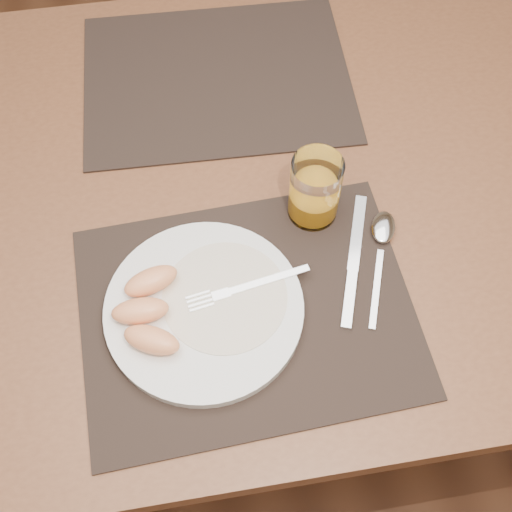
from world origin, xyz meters
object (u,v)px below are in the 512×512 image
object	(u,v)px
placemat_near	(247,311)
fork	(238,289)
table	(238,212)
plate	(204,309)
juice_glass	(315,192)
knife	(353,270)
placemat_far	(217,78)
spoon	(382,236)

from	to	relation	value
placemat_near	fork	size ratio (longest dim) A/B	2.57
table	plate	distance (m)	0.24
placemat_near	juice_glass	distance (m)	0.20
table	knife	world-z (taller)	knife
placemat_far	knife	world-z (taller)	knife
knife	placemat_far	bearing A→B (deg)	109.05
fork	spoon	world-z (taller)	fork
plate	spoon	size ratio (longest dim) A/B	1.44
plate	fork	bearing A→B (deg)	18.98
placemat_far	juice_glass	world-z (taller)	juice_glass
knife	juice_glass	bearing A→B (deg)	107.98
knife	spoon	world-z (taller)	spoon
table	fork	world-z (taller)	fork
plate	knife	xyz separation A→B (m)	(0.21, 0.03, -0.01)
table	placemat_near	size ratio (longest dim) A/B	3.11
fork	knife	world-z (taller)	fork
spoon	plate	bearing A→B (deg)	-164.38
placemat_near	juice_glass	size ratio (longest dim) A/B	4.05
plate	spoon	distance (m)	0.28
fork	juice_glass	distance (m)	0.18
knife	fork	bearing A→B (deg)	-175.96
placemat_far	spoon	distance (m)	0.41
placemat_near	plate	bearing A→B (deg)	172.67
fork	juice_glass	bearing A→B (deg)	43.10
plate	juice_glass	xyz separation A→B (m)	(0.18, 0.14, 0.04)
plate	table	bearing A→B (deg)	70.55
placemat_far	fork	world-z (taller)	fork
spoon	knife	bearing A→B (deg)	-139.75
fork	placemat_near	bearing A→B (deg)	-70.92
placemat_near	juice_glass	xyz separation A→B (m)	(0.12, 0.15, 0.05)
knife	table	bearing A→B (deg)	127.02
juice_glass	placemat_near	bearing A→B (deg)	-129.78
placemat_near	spoon	bearing A→B (deg)	21.32
placemat_near	knife	world-z (taller)	knife
table	plate	size ratio (longest dim) A/B	5.19
placemat_far	juice_glass	bearing A→B (deg)	-70.56
spoon	juice_glass	xyz separation A→B (m)	(-0.09, 0.06, 0.04)
placemat_near	spoon	world-z (taller)	spoon
table	juice_glass	size ratio (longest dim) A/B	12.61
fork	juice_glass	world-z (taller)	juice_glass
plate	knife	distance (m)	0.22
placemat_far	fork	size ratio (longest dim) A/B	2.57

